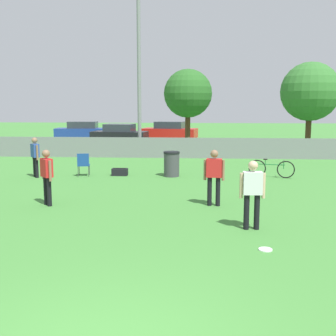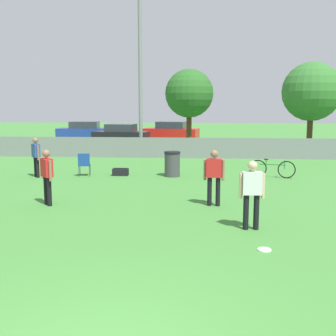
# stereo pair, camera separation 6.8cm
# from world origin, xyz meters

# --- Properties ---
(fence_backline) EXTENTS (21.76, 0.07, 1.21)m
(fence_backline) POSITION_xyz_m (0.00, 18.00, 0.55)
(fence_backline) COLOR gray
(fence_backline) RESTS_ON ground_plane
(light_pole) EXTENTS (0.90, 0.36, 9.82)m
(light_pole) POSITION_xyz_m (-2.10, 18.69, 5.69)
(light_pole) COLOR gray
(light_pole) RESTS_ON ground_plane
(tree_near_pole) EXTENTS (2.95, 2.95, 4.98)m
(tree_near_pole) POSITION_xyz_m (0.47, 21.77, 3.49)
(tree_near_pole) COLOR #4C331E
(tree_near_pole) RESTS_ON ground_plane
(tree_far_right) EXTENTS (3.31, 3.31, 5.21)m
(tree_far_right) POSITION_xyz_m (7.39, 20.22, 3.54)
(tree_far_right) COLOR #4C331E
(tree_far_right) RESTS_ON ground_plane
(player_receiver_white) EXTENTS (0.59, 0.25, 1.60)m
(player_receiver_white) POSITION_xyz_m (2.35, 5.20, 0.93)
(player_receiver_white) COLOR black
(player_receiver_white) RESTS_ON ground_plane
(player_thrower_red) EXTENTS (0.45, 0.47, 1.60)m
(player_thrower_red) POSITION_xyz_m (-3.17, 7.15, 0.93)
(player_thrower_red) COLOR black
(player_thrower_red) RESTS_ON ground_plane
(player_defender_red) EXTENTS (0.59, 0.26, 1.60)m
(player_defender_red) POSITION_xyz_m (1.56, 7.43, 0.93)
(player_defender_red) COLOR black
(player_defender_red) RESTS_ON ground_plane
(spectator_in_blue) EXTENTS (0.43, 0.46, 1.58)m
(spectator_in_blue) POSITION_xyz_m (-5.27, 11.66, 0.91)
(spectator_in_blue) COLOR black
(spectator_in_blue) RESTS_ON ground_plane
(frisbee_disc) EXTENTS (0.28, 0.28, 0.03)m
(frisbee_disc) POSITION_xyz_m (2.46, 3.80, 0.01)
(frisbee_disc) COLOR white
(frisbee_disc) RESTS_ON ground_plane
(folding_chair_sideline) EXTENTS (0.54, 0.54, 0.93)m
(folding_chair_sideline) POSITION_xyz_m (-3.46, 12.07, 0.52)
(folding_chair_sideline) COLOR #333338
(folding_chair_sideline) RESTS_ON ground_plane
(bicycle_sideline) EXTENTS (1.75, 0.54, 0.73)m
(bicycle_sideline) POSITION_xyz_m (4.01, 12.27, 0.36)
(bicycle_sideline) COLOR black
(bicycle_sideline) RESTS_ON ground_plane
(trash_bin) EXTENTS (0.65, 0.65, 1.00)m
(trash_bin) POSITION_xyz_m (0.06, 12.26, 0.50)
(trash_bin) COLOR #3F3F44
(trash_bin) RESTS_ON ground_plane
(gear_bag_sideline) EXTENTS (0.63, 0.35, 0.31)m
(gear_bag_sideline) POSITION_xyz_m (-2.05, 12.32, 0.14)
(gear_bag_sideline) COLOR black
(gear_bag_sideline) RESTS_ON ground_plane
(parked_car_blue) EXTENTS (4.50, 1.96, 1.45)m
(parked_car_blue) POSITION_xyz_m (-8.31, 29.69, 0.69)
(parked_car_blue) COLOR black
(parked_car_blue) RESTS_ON ground_plane
(parked_car_dark) EXTENTS (4.11, 2.19, 1.44)m
(parked_car_dark) POSITION_xyz_m (-4.57, 25.90, 0.69)
(parked_car_dark) COLOR black
(parked_car_dark) RESTS_ON ground_plane
(parked_car_red) EXTENTS (4.57, 2.53, 1.47)m
(parked_car_red) POSITION_xyz_m (-1.15, 29.49, 0.71)
(parked_car_red) COLOR black
(parked_car_red) RESTS_ON ground_plane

